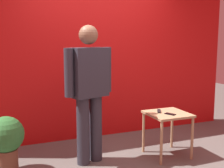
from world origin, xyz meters
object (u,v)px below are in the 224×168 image
(side_table, at_px, (168,119))
(tv_remote, at_px, (159,111))
(cell_phone, at_px, (170,114))
(standing_person, at_px, (89,87))
(potted_plant, at_px, (6,139))

(side_table, relative_size, tv_remote, 3.57)
(side_table, relative_size, cell_phone, 4.22)
(cell_phone, relative_size, tv_remote, 0.85)
(cell_phone, bearing_deg, tv_remote, 83.85)
(side_table, xyz_separation_m, tv_remote, (-0.08, 0.09, 0.10))
(standing_person, height_order, potted_plant, standing_person)
(cell_phone, bearing_deg, side_table, 52.30)
(cell_phone, bearing_deg, standing_person, 137.65)
(standing_person, xyz_separation_m, tv_remote, (0.97, -0.11, -0.38))
(tv_remote, distance_m, potted_plant, 2.01)
(standing_person, bearing_deg, side_table, -11.09)
(tv_remote, bearing_deg, potted_plant, -156.27)
(potted_plant, bearing_deg, cell_phone, -10.89)
(potted_plant, bearing_deg, standing_person, -5.98)
(standing_person, distance_m, cell_phone, 1.14)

